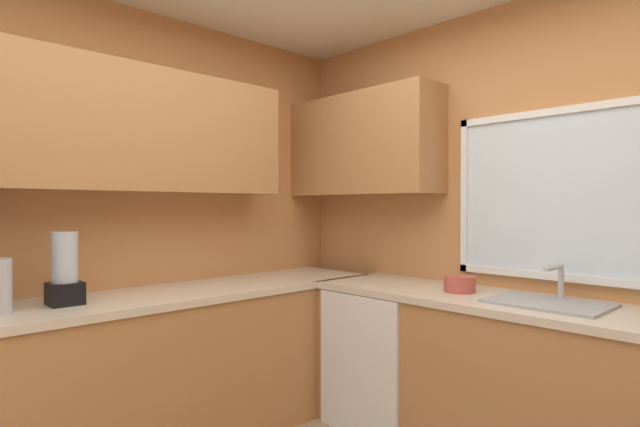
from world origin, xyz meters
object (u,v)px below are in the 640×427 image
object	(u,v)px
dishwasher	(388,356)
bowl	(460,284)
blender_appliance	(65,272)
sink_assembly	(549,302)

from	to	relation	value
dishwasher	bowl	bearing A→B (deg)	3.52
dishwasher	blender_appliance	world-z (taller)	blender_appliance
sink_assembly	dishwasher	bearing A→B (deg)	-177.82
sink_assembly	blender_appliance	distance (m)	2.39
dishwasher	sink_assembly	size ratio (longest dim) A/B	1.56
blender_appliance	sink_assembly	bearing A→B (deg)	46.64
bowl	dishwasher	bearing A→B (deg)	-176.48
dishwasher	blender_appliance	size ratio (longest dim) A/B	2.33
sink_assembly	bowl	bearing A→B (deg)	-179.16
sink_assembly	blender_appliance	bearing A→B (deg)	-133.36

